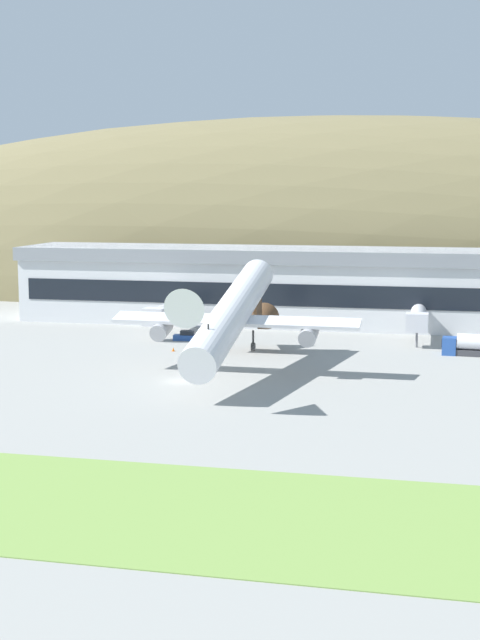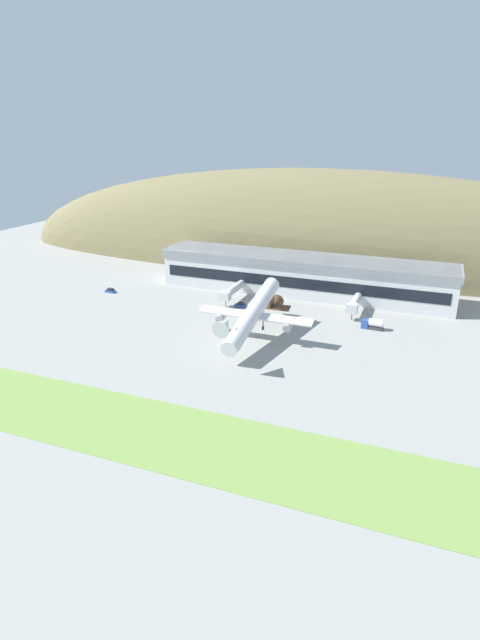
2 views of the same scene
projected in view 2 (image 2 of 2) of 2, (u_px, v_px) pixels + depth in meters
ground_plane at (227, 344)px, 138.70m from camera, size 375.85×375.85×0.00m
grass_strip_foreground at (141, 429)px, 99.69m from camera, size 338.26×21.68×0.08m
hill_backdrop at (320, 264)px, 221.15m from camera, size 306.80×56.31×81.70m
terminal_building at (303, 273)px, 178.89m from camera, size 104.75×17.91×13.80m
jetway_0 at (232, 291)px, 171.64m from camera, size 3.38×17.09×5.43m
jetway_1 at (355, 304)px, 158.94m from camera, size 3.38×14.20×5.43m
cargo_airplane at (254, 313)px, 138.77m from camera, size 33.25×46.66×13.66m
service_car_0 at (241, 305)px, 167.58m from camera, size 4.34×2.04×1.62m
service_car_1 at (110, 291)px, 182.61m from camera, size 3.94×2.02×1.55m
fuel_truck at (373, 324)px, 149.04m from camera, size 6.49×2.82×3.27m
traffic_cone_0 at (232, 316)px, 158.79m from camera, size 0.52×0.52×0.58m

